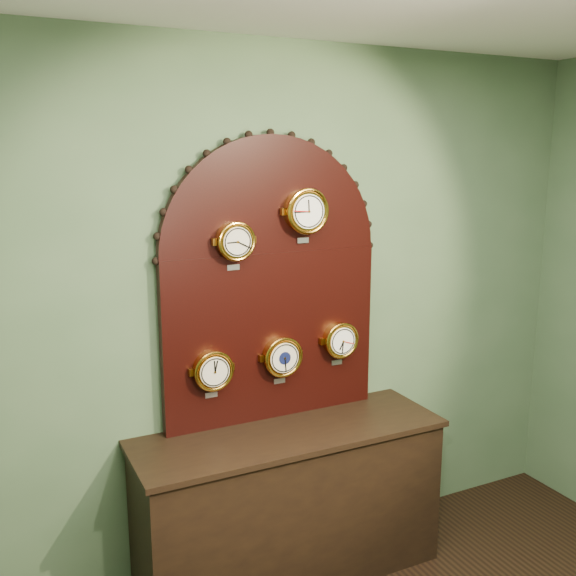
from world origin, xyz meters
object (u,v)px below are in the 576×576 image
shop_counter (290,506)px  hygrometer (213,370)px  arabic_clock (306,211)px  display_board (271,272)px  roman_clock (235,241)px  barometer (282,356)px  tide_clock (340,340)px

shop_counter → hygrometer: size_ratio=6.11×
shop_counter → arabic_clock: bearing=42.2°
display_board → roman_clock: bearing=-163.6°
arabic_clock → hygrometer: 0.94m
arabic_clock → barometer: arabic_clock is taller
roman_clock → hygrometer: 0.66m
shop_counter → barometer: size_ratio=5.91×
display_board → tide_clock: size_ratio=5.99×
hygrometer → tide_clock: tide_clock is taller
arabic_clock → roman_clock: bearing=179.8°
display_board → hygrometer: (-0.36, -0.07, -0.46)m
barometer → tide_clock: 0.36m
tide_clock → hygrometer: bearing=-180.0°
display_board → hygrometer: 0.59m
shop_counter → display_board: size_ratio=1.05×
hygrometer → tide_clock: bearing=0.0°
shop_counter → hygrometer: hygrometer is taller
barometer → hygrometer: bearing=179.9°
display_board → shop_counter: bearing=-90.0°
shop_counter → barometer: 0.80m
shop_counter → tide_clock: tide_clock is taller
arabic_clock → tide_clock: 0.75m
roman_clock → tide_clock: roman_clock is taller
display_board → tide_clock: display_board is taller
arabic_clock → barometer: bearing=179.9°
hygrometer → barometer: 0.39m
barometer → tide_clock: (0.35, 0.00, 0.05)m
arabic_clock → tide_clock: (0.22, 0.00, -0.72)m
roman_clock → barometer: roman_clock is taller
hygrometer → display_board: bearing=10.5°
arabic_clock → hygrometer: bearing=179.9°
arabic_clock → hygrometer: size_ratio=1.11×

